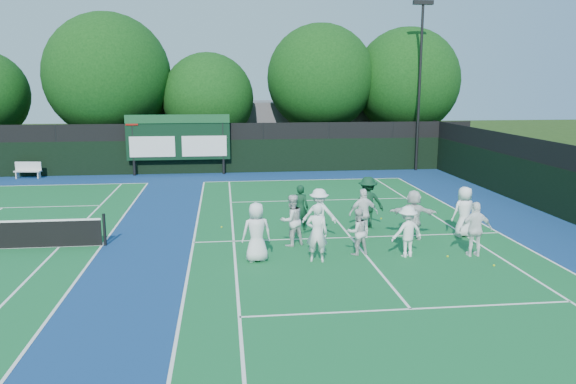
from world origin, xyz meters
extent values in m
plane|color=#1B340E|center=(0.00, 0.00, 0.00)|extent=(120.00, 120.00, 0.00)
cube|color=navy|center=(-6.00, 1.00, 0.00)|extent=(34.00, 32.00, 0.01)
cube|color=#135D2D|center=(0.00, 1.00, 0.01)|extent=(10.97, 23.77, 0.00)
cube|color=silver|center=(0.00, 12.88, 0.01)|extent=(10.97, 0.08, 0.00)
cube|color=silver|center=(-5.49, 1.00, 0.01)|extent=(0.08, 23.77, 0.00)
cube|color=silver|center=(5.49, 1.00, 0.01)|extent=(0.08, 23.77, 0.00)
cube|color=silver|center=(-4.12, 1.00, 0.01)|extent=(0.08, 23.77, 0.00)
cube|color=silver|center=(4.12, 1.00, 0.01)|extent=(0.08, 23.77, 0.00)
cube|color=silver|center=(0.00, -5.40, 0.01)|extent=(8.23, 0.08, 0.00)
cube|color=silver|center=(0.00, 7.40, 0.01)|extent=(8.23, 0.08, 0.00)
cube|color=silver|center=(0.00, 1.00, 0.01)|extent=(0.08, 12.80, 0.00)
cube|color=silver|center=(-14.00, 12.88, 0.01)|extent=(10.97, 0.08, 0.00)
cube|color=silver|center=(-8.52, 1.00, 0.01)|extent=(0.08, 23.77, 0.00)
cube|color=silver|center=(-9.88, 1.00, 0.01)|extent=(0.08, 23.77, 0.00)
cube|color=silver|center=(-14.00, 7.40, 0.01)|extent=(8.23, 0.08, 0.00)
cube|color=black|center=(-6.00, 16.00, 1.00)|extent=(34.00, 0.08, 2.00)
cube|color=black|center=(-6.00, 16.00, 2.50)|extent=(34.00, 0.05, 1.00)
cylinder|color=black|center=(-9.60, 15.60, 1.75)|extent=(0.16, 0.16, 3.50)
cylinder|color=black|center=(-4.40, 15.60, 1.75)|extent=(0.16, 0.16, 3.50)
cube|color=black|center=(-7.00, 15.60, 2.20)|extent=(6.00, 0.15, 2.60)
cube|color=#144824|center=(-7.00, 15.50, 3.30)|extent=(6.00, 0.05, 0.50)
cube|color=silver|center=(-8.50, 15.50, 1.70)|extent=(2.60, 0.04, 1.20)
cube|color=silver|center=(-5.50, 15.50, 1.70)|extent=(2.60, 0.04, 1.20)
cube|color=maroon|center=(-9.60, 15.50, 3.20)|extent=(0.70, 0.04, 0.50)
cube|color=#5D5D63|center=(-2.00, 24.00, 2.00)|extent=(18.00, 6.00, 4.00)
cylinder|color=black|center=(7.50, 15.70, 5.00)|extent=(0.16, 0.16, 10.00)
cube|color=black|center=(7.50, 15.70, 10.00)|extent=(1.20, 0.30, 0.25)
cylinder|color=black|center=(-8.40, 1.00, 0.55)|extent=(0.10, 0.10, 1.10)
cube|color=silver|center=(-15.47, 15.30, 0.41)|extent=(1.52, 0.57, 0.06)
cube|color=silver|center=(-15.47, 15.45, 0.69)|extent=(1.48, 0.23, 0.49)
cube|color=silver|center=(-16.07, 15.30, 0.20)|extent=(0.10, 0.35, 0.40)
cube|color=silver|center=(-14.88, 15.30, 0.20)|extent=(0.10, 0.35, 0.40)
cylinder|color=black|center=(-11.54, 19.50, 1.41)|extent=(0.44, 0.44, 2.82)
sphere|color=#0C350E|center=(-11.54, 19.50, 5.77)|extent=(7.87, 7.87, 7.87)
sphere|color=#0C350E|center=(-10.94, 19.80, 4.98)|extent=(5.51, 5.51, 5.51)
cylinder|color=black|center=(-5.31, 19.50, 1.07)|extent=(0.44, 0.44, 2.14)
sphere|color=#0C350E|center=(-5.31, 19.50, 4.35)|extent=(5.89, 5.89, 5.89)
sphere|color=#0C350E|center=(-4.71, 19.80, 3.76)|extent=(4.12, 4.12, 4.12)
cylinder|color=black|center=(2.08, 19.50, 1.51)|extent=(0.44, 0.44, 3.02)
sphere|color=#0C350E|center=(2.08, 19.50, 5.66)|extent=(7.05, 7.05, 7.05)
sphere|color=#0C350E|center=(2.68, 19.80, 4.96)|extent=(4.94, 4.94, 4.94)
cylinder|color=black|center=(7.96, 19.50, 1.41)|extent=(0.44, 0.44, 2.82)
sphere|color=#0C350E|center=(7.96, 19.50, 5.47)|extent=(7.07, 7.07, 7.07)
sphere|color=#0C350E|center=(8.56, 19.80, 4.77)|extent=(4.95, 4.95, 4.95)
sphere|color=#ACC817|center=(3.52, -2.57, 0.03)|extent=(0.07, 0.07, 0.07)
sphere|color=#ACC817|center=(-4.53, 2.89, 0.03)|extent=(0.07, 0.07, 0.07)
sphere|color=#ACC817|center=(1.81, 3.51, 0.03)|extent=(0.07, 0.07, 0.07)
sphere|color=#ACC817|center=(2.50, -1.57, 0.03)|extent=(0.07, 0.07, 0.07)
imported|color=white|center=(-3.46, -1.25, 0.92)|extent=(0.97, 0.70, 1.84)
imported|color=white|center=(-1.64, -1.51, 0.91)|extent=(0.75, 0.58, 1.82)
imported|color=silver|center=(-0.25, -0.93, 0.75)|extent=(0.84, 0.73, 1.49)
imported|color=white|center=(1.24, -1.33, 0.81)|extent=(1.16, 0.83, 1.62)
imported|color=white|center=(3.37, -1.53, 0.87)|extent=(1.05, 0.49, 1.75)
imported|color=silver|center=(-2.19, 0.30, 0.87)|extent=(1.04, 0.95, 1.74)
imported|color=white|center=(-1.16, 0.92, 0.90)|extent=(1.26, 0.86, 1.80)
imported|color=white|center=(0.41, 0.94, 0.88)|extent=(1.06, 0.51, 1.76)
imported|color=silver|center=(2.09, 0.59, 0.88)|extent=(1.70, 0.93, 1.75)
imported|color=white|center=(3.99, 0.71, 0.90)|extent=(0.97, 0.72, 1.80)
imported|color=#0E331D|center=(-1.63, 2.24, 0.85)|extent=(0.72, 0.59, 1.71)
imported|color=#0D331D|center=(0.91, 2.30, 0.97)|extent=(1.26, 0.73, 1.94)
camera|label=1|loc=(-4.40, -17.69, 5.38)|focal=35.00mm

